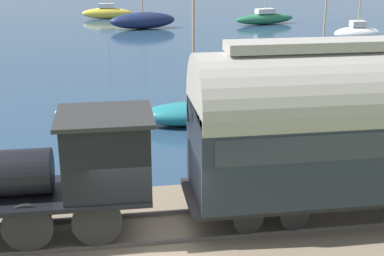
{
  "coord_description": "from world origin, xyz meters",
  "views": [
    {
      "loc": [
        -11.28,
        0.62,
        7.22
      ],
      "look_at": [
        3.71,
        -1.65,
        2.03
      ],
      "focal_mm": 50.0,
      "sensor_mm": 36.0,
      "label": 1
    }
  ],
  "objects_px": {
    "steam_locomotive": "(50,168)",
    "sailboat_yellow": "(107,12)",
    "sailboat_green": "(265,18)",
    "rowboat_far_out": "(322,155)",
    "rowboat_near_shore": "(85,109)",
    "sailboat_teal": "(193,112)",
    "passenger_coach": "(371,122)",
    "sailboat_navy": "(143,20)",
    "sailboat_black": "(322,60)",
    "sailboat_white": "(357,32)"
  },
  "relations": [
    {
      "from": "passenger_coach",
      "to": "sailboat_white",
      "type": "xyz_separation_m",
      "value": [
        28.17,
        -12.99,
        -2.33
      ]
    },
    {
      "from": "steam_locomotive",
      "to": "sailboat_navy",
      "type": "relative_size",
      "value": 0.98
    },
    {
      "from": "sailboat_green",
      "to": "rowboat_far_out",
      "type": "bearing_deg",
      "value": 154.4
    },
    {
      "from": "steam_locomotive",
      "to": "sailboat_teal",
      "type": "bearing_deg",
      "value": -27.86
    },
    {
      "from": "steam_locomotive",
      "to": "rowboat_far_out",
      "type": "height_order",
      "value": "steam_locomotive"
    },
    {
      "from": "sailboat_teal",
      "to": "rowboat_far_out",
      "type": "distance_m",
      "value": 6.04
    },
    {
      "from": "sailboat_navy",
      "to": "sailboat_black",
      "type": "bearing_deg",
      "value": -160.66
    },
    {
      "from": "sailboat_black",
      "to": "sailboat_yellow",
      "type": "relative_size",
      "value": 0.95
    },
    {
      "from": "sailboat_yellow",
      "to": "sailboat_teal",
      "type": "relative_size",
      "value": 0.92
    },
    {
      "from": "sailboat_teal",
      "to": "rowboat_far_out",
      "type": "bearing_deg",
      "value": -138.61
    },
    {
      "from": "sailboat_navy",
      "to": "sailboat_teal",
      "type": "bearing_deg",
      "value": 171.81
    },
    {
      "from": "passenger_coach",
      "to": "sailboat_black",
      "type": "xyz_separation_m",
      "value": [
        18.79,
        -6.32,
        -2.43
      ]
    },
    {
      "from": "sailboat_yellow",
      "to": "steam_locomotive",
      "type": "bearing_deg",
      "value": -176.38
    },
    {
      "from": "passenger_coach",
      "to": "sailboat_yellow",
      "type": "bearing_deg",
      "value": 8.52
    },
    {
      "from": "steam_locomotive",
      "to": "sailboat_teal",
      "type": "distance_m",
      "value": 10.56
    },
    {
      "from": "steam_locomotive",
      "to": "sailboat_white",
      "type": "height_order",
      "value": "sailboat_white"
    },
    {
      "from": "rowboat_far_out",
      "to": "sailboat_teal",
      "type": "bearing_deg",
      "value": 88.9
    },
    {
      "from": "passenger_coach",
      "to": "sailboat_navy",
      "type": "distance_m",
      "value": 37.29
    },
    {
      "from": "steam_locomotive",
      "to": "passenger_coach",
      "type": "bearing_deg",
      "value": -90.0
    },
    {
      "from": "sailboat_green",
      "to": "sailboat_white",
      "type": "xyz_separation_m",
      "value": [
        -10.09,
        -4.7,
        0.04
      ]
    },
    {
      "from": "sailboat_yellow",
      "to": "sailboat_navy",
      "type": "bearing_deg",
      "value": -152.08
    },
    {
      "from": "passenger_coach",
      "to": "sailboat_green",
      "type": "distance_m",
      "value": 39.22
    },
    {
      "from": "steam_locomotive",
      "to": "passenger_coach",
      "type": "height_order",
      "value": "passenger_coach"
    },
    {
      "from": "sailboat_white",
      "to": "sailboat_navy",
      "type": "distance_m",
      "value": 18.73
    },
    {
      "from": "sailboat_navy",
      "to": "rowboat_far_out",
      "type": "bearing_deg",
      "value": 178.55
    },
    {
      "from": "steam_locomotive",
      "to": "sailboat_yellow",
      "type": "height_order",
      "value": "sailboat_yellow"
    },
    {
      "from": "sailboat_white",
      "to": "passenger_coach",
      "type": "bearing_deg",
      "value": 158.5
    },
    {
      "from": "steam_locomotive",
      "to": "passenger_coach",
      "type": "xyz_separation_m",
      "value": [
        -0.0,
        -8.03,
        0.77
      ]
    },
    {
      "from": "sailboat_green",
      "to": "sailboat_teal",
      "type": "relative_size",
      "value": 0.95
    },
    {
      "from": "rowboat_far_out",
      "to": "rowboat_near_shore",
      "type": "bearing_deg",
      "value": 100.74
    },
    {
      "from": "sailboat_black",
      "to": "sailboat_navy",
      "type": "xyz_separation_m",
      "value": [
        18.27,
        9.82,
        0.22
      ]
    },
    {
      "from": "rowboat_near_shore",
      "to": "steam_locomotive",
      "type": "bearing_deg",
      "value": 163.12
    },
    {
      "from": "passenger_coach",
      "to": "sailboat_white",
      "type": "height_order",
      "value": "sailboat_white"
    },
    {
      "from": "rowboat_far_out",
      "to": "passenger_coach",
      "type": "bearing_deg",
      "value": -140.52
    },
    {
      "from": "passenger_coach",
      "to": "sailboat_navy",
      "type": "height_order",
      "value": "sailboat_navy"
    },
    {
      "from": "sailboat_green",
      "to": "rowboat_far_out",
      "type": "height_order",
      "value": "sailboat_green"
    },
    {
      "from": "sailboat_yellow",
      "to": "sailboat_teal",
      "type": "height_order",
      "value": "sailboat_teal"
    },
    {
      "from": "sailboat_green",
      "to": "sailboat_white",
      "type": "height_order",
      "value": "sailboat_green"
    },
    {
      "from": "sailboat_black",
      "to": "rowboat_near_shore",
      "type": "relative_size",
      "value": 2.92
    },
    {
      "from": "passenger_coach",
      "to": "rowboat_far_out",
      "type": "xyz_separation_m",
      "value": [
        4.62,
        -0.75,
        -2.78
      ]
    },
    {
      "from": "passenger_coach",
      "to": "sailboat_white",
      "type": "bearing_deg",
      "value": -24.76
    },
    {
      "from": "sailboat_yellow",
      "to": "sailboat_navy",
      "type": "distance_m",
      "value": 8.35
    },
    {
      "from": "sailboat_green",
      "to": "sailboat_white",
      "type": "relative_size",
      "value": 1.2
    },
    {
      "from": "sailboat_green",
      "to": "sailboat_navy",
      "type": "relative_size",
      "value": 1.36
    },
    {
      "from": "passenger_coach",
      "to": "rowboat_near_shore",
      "type": "height_order",
      "value": "passenger_coach"
    },
    {
      "from": "steam_locomotive",
      "to": "sailboat_green",
      "type": "relative_size",
      "value": 0.72
    },
    {
      "from": "passenger_coach",
      "to": "sailboat_black",
      "type": "bearing_deg",
      "value": -18.59
    },
    {
      "from": "passenger_coach",
      "to": "sailboat_navy",
      "type": "relative_size",
      "value": 1.47
    },
    {
      "from": "passenger_coach",
      "to": "rowboat_far_out",
      "type": "distance_m",
      "value": 5.44
    },
    {
      "from": "sailboat_white",
      "to": "sailboat_navy",
      "type": "bearing_deg",
      "value": 64.93
    }
  ]
}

